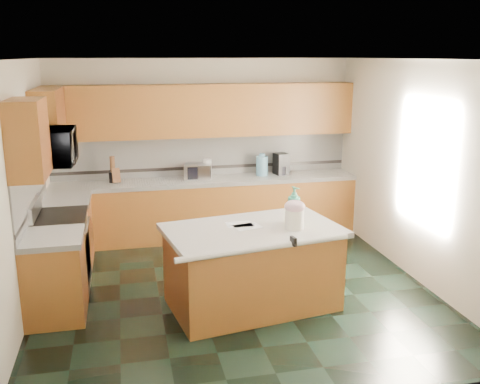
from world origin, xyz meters
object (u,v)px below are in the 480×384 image
object	(u,v)px
island_base	(252,270)
treat_jar	(294,219)
coffee_maker	(281,164)
island_top	(253,230)
soap_bottle_island	(294,205)
knife_block	(116,176)
toaster_oven	(198,171)

from	to	relation	value
island_base	treat_jar	world-z (taller)	treat_jar
treat_jar	coffee_maker	xyz separation A→B (m)	(0.65, 2.65, 0.06)
island_top	coffee_maker	xyz separation A→B (m)	(1.08, 2.53, 0.20)
soap_bottle_island	coffee_maker	distance (m)	2.54
knife_block	island_top	bearing A→B (deg)	-73.89
knife_block	toaster_oven	xyz separation A→B (m)	(1.22, 0.00, 0.01)
soap_bottle_island	toaster_oven	xyz separation A→B (m)	(-0.73, 2.44, -0.10)
knife_block	toaster_oven	world-z (taller)	toaster_oven
island_base	toaster_oven	size ratio (longest dim) A/B	4.51
island_base	knife_block	size ratio (longest dim) A/B	8.39
island_base	coffee_maker	world-z (taller)	coffee_maker
toaster_oven	coffee_maker	world-z (taller)	coffee_maker
island_top	toaster_oven	bearing A→B (deg)	85.95
treat_jar	soap_bottle_island	distance (m)	0.21
soap_bottle_island	toaster_oven	world-z (taller)	soap_bottle_island
soap_bottle_island	knife_block	world-z (taller)	soap_bottle_island
soap_bottle_island	knife_block	xyz separation A→B (m)	(-1.95, 2.44, -0.10)
island_top	soap_bottle_island	bearing A→B (deg)	-2.88
island_base	soap_bottle_island	distance (m)	0.85
island_top	coffee_maker	size ratio (longest dim) A/B	5.62
island_top	soap_bottle_island	size ratio (longest dim) A/B	4.46
knife_block	coffee_maker	world-z (taller)	coffee_maker
treat_jar	knife_block	bearing A→B (deg)	148.66
island_base	island_top	bearing A→B (deg)	-54.54
island_base	treat_jar	xyz separation A→B (m)	(0.43, -0.12, 0.60)
toaster_oven	treat_jar	bearing A→B (deg)	-61.25
island_base	toaster_oven	world-z (taller)	toaster_oven
island_base	island_top	xyz separation A→B (m)	(0.00, -0.00, 0.46)
island_top	island_base	bearing A→B (deg)	125.46
toaster_oven	island_base	bearing A→B (deg)	-70.18
coffee_maker	toaster_oven	bearing A→B (deg)	169.78
island_base	toaster_oven	bearing A→B (deg)	85.95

